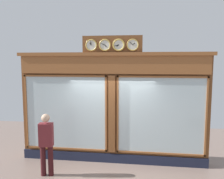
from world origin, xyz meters
The scene contains 2 objects.
shop_facade centered at (0.00, -0.13, 1.68)m, with size 5.73×0.42×3.79m.
pedestrian centered at (1.62, 1.05, 0.93)m, with size 0.39×0.27×1.69m.
Camera 1 is at (-0.92, 6.79, 3.06)m, focal length 37.72 mm.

